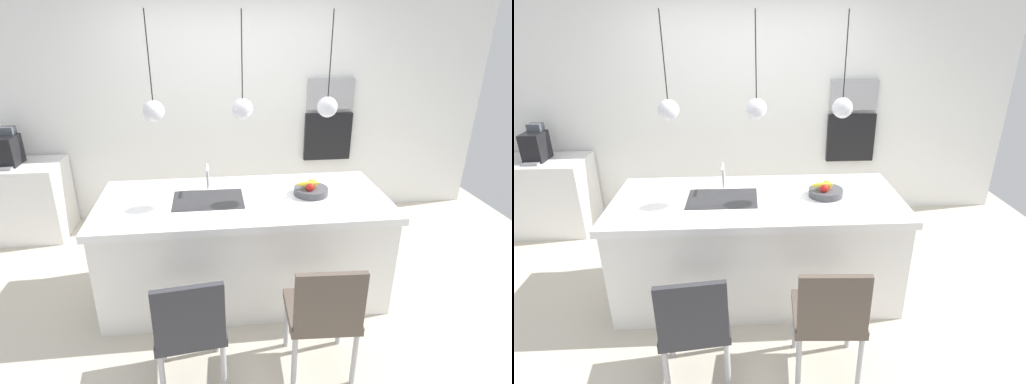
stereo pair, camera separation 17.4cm
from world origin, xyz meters
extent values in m
plane|color=beige|center=(0.00, 0.00, 0.00)|extent=(6.60, 6.60, 0.00)
cube|color=white|center=(0.00, 1.65, 1.30)|extent=(6.00, 0.10, 2.60)
cube|color=white|center=(0.00, 0.00, 0.41)|extent=(2.27, 0.95, 0.82)
cube|color=white|center=(0.00, 0.00, 0.85)|extent=(2.33, 1.01, 0.06)
cube|color=#2D2D30|center=(-0.28, 0.00, 0.88)|extent=(0.56, 0.40, 0.02)
cylinder|color=silver|center=(-0.28, 0.24, 0.99)|extent=(0.02, 0.02, 0.22)
cylinder|color=silver|center=(-0.28, 0.16, 1.09)|extent=(0.02, 0.16, 0.02)
cylinder|color=#4C4C51|center=(0.56, 0.01, 0.91)|extent=(0.28, 0.28, 0.06)
sphere|color=red|center=(0.53, -0.04, 0.97)|extent=(0.07, 0.07, 0.07)
sphere|color=orange|center=(0.56, 0.01, 0.97)|extent=(0.08, 0.08, 0.08)
ellipsoid|color=yellow|center=(0.52, -0.02, 0.99)|extent=(0.19, 0.07, 0.06)
cube|color=white|center=(-2.40, 1.28, 0.41)|extent=(1.10, 0.60, 0.82)
cube|color=black|center=(-2.33, 1.28, 0.97)|extent=(0.20, 0.28, 0.30)
cube|color=gray|center=(-2.33, 1.11, 0.84)|extent=(0.16, 0.08, 0.02)
cube|color=#4C515B|center=(-2.33, 1.36, 1.16)|extent=(0.14, 0.11, 0.08)
cube|color=#9E9EA3|center=(1.14, 1.58, 1.44)|extent=(0.54, 0.08, 0.34)
cube|color=black|center=(1.14, 1.58, 0.94)|extent=(0.56, 0.08, 0.56)
cube|color=#333338|center=(-0.43, -0.91, 0.43)|extent=(0.48, 0.47, 0.06)
cube|color=#333338|center=(-0.41, -1.10, 0.66)|extent=(0.41, 0.09, 0.39)
cylinder|color=#B2B2B7|center=(-0.27, -0.71, 0.20)|extent=(0.04, 0.04, 0.40)
cylinder|color=#B2B2B7|center=(-0.64, -0.75, 0.20)|extent=(0.04, 0.04, 0.40)
cylinder|color=#B2B2B7|center=(-0.23, -1.07, 0.20)|extent=(0.04, 0.04, 0.40)
cylinder|color=#B2B2B7|center=(-0.60, -1.11, 0.20)|extent=(0.04, 0.04, 0.40)
cube|color=brown|center=(0.42, -0.91, 0.46)|extent=(0.47, 0.45, 0.06)
cube|color=brown|center=(0.41, -1.10, 0.68)|extent=(0.43, 0.06, 0.39)
cylinder|color=#B2B2B7|center=(0.62, -0.74, 0.21)|extent=(0.04, 0.04, 0.43)
cylinder|color=#B2B2B7|center=(0.24, -0.72, 0.21)|extent=(0.04, 0.04, 0.43)
cylinder|color=#B2B2B7|center=(0.60, -1.10, 0.21)|extent=(0.04, 0.04, 0.43)
cylinder|color=#B2B2B7|center=(0.22, -1.08, 0.21)|extent=(0.04, 0.04, 0.43)
sphere|color=silver|center=(-0.64, 0.00, 1.61)|extent=(0.15, 0.15, 0.15)
cylinder|color=black|center=(-0.64, 0.00, 1.98)|extent=(0.01, 0.01, 0.60)
sphere|color=silver|center=(0.00, 0.00, 1.61)|extent=(0.15, 0.15, 0.15)
cylinder|color=black|center=(0.00, 0.00, 1.98)|extent=(0.01, 0.01, 0.60)
sphere|color=silver|center=(0.64, 0.00, 1.61)|extent=(0.15, 0.15, 0.15)
cylinder|color=black|center=(0.64, 0.00, 1.98)|extent=(0.01, 0.01, 0.60)
camera|label=1|loc=(-0.24, -2.96, 2.21)|focal=28.22mm
camera|label=2|loc=(-0.07, -2.98, 2.21)|focal=28.22mm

